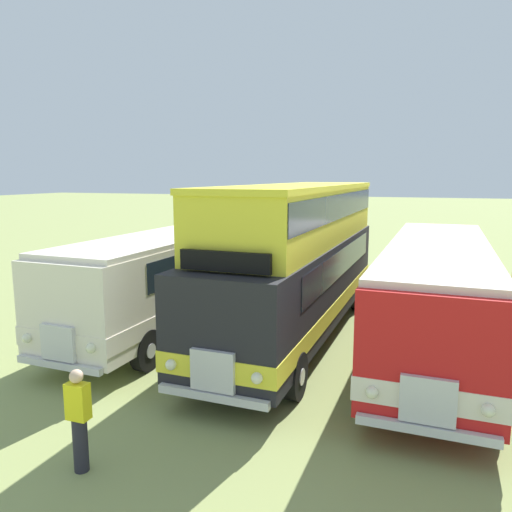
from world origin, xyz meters
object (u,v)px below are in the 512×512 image
object	(u,v)px
bus_third_in_row	(437,288)
marshal_person	(79,420)
bus_second_in_row	(298,254)
bus_first_in_row	(181,270)

from	to	relation	value
bus_third_in_row	marshal_person	xyz separation A→B (m)	(-5.45, -7.79, -0.87)
bus_second_in_row	bus_third_in_row	bearing A→B (deg)	0.36
bus_first_in_row	bus_third_in_row	distance (m)	7.68
bus_first_in_row	marshal_person	size ratio (longest dim) A/B	6.27
bus_first_in_row	marshal_person	xyz separation A→B (m)	(2.23, -7.74, -0.87)
bus_first_in_row	bus_third_in_row	world-z (taller)	same
bus_first_in_row	bus_second_in_row	distance (m)	3.91
bus_second_in_row	marshal_person	world-z (taller)	bus_second_in_row
bus_first_in_row	bus_second_in_row	size ratio (longest dim) A/B	0.95
bus_second_in_row	marshal_person	xyz separation A→B (m)	(-1.61, -7.76, -1.59)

